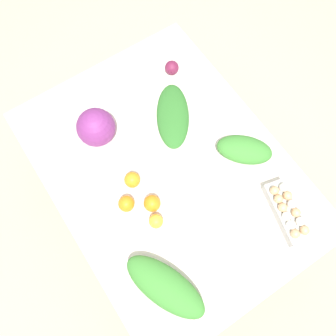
{
  "coord_description": "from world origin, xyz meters",
  "views": [
    {
      "loc": [
        -0.53,
        0.35,
        2.36
      ],
      "look_at": [
        0.0,
        0.0,
        0.74
      ],
      "focal_mm": 40.0,
      "sensor_mm": 36.0,
      "label": 1
    }
  ],
  "objects_px": {
    "egg_carton": "(287,212)",
    "greens_bunch_chard": "(165,286)",
    "greens_bunch_beet_tops": "(173,116)",
    "orange_2": "(126,204)",
    "orange_3": "(156,221)",
    "greens_bunch_kale": "(244,150)",
    "cabbage_purple": "(96,127)",
    "orange_1": "(132,180)",
    "orange_0": "(152,203)",
    "beet_root": "(172,68)"
  },
  "relations": [
    {
      "from": "greens_bunch_beet_tops",
      "to": "orange_0",
      "type": "relative_size",
      "value": 4.67
    },
    {
      "from": "cabbage_purple",
      "to": "orange_2",
      "type": "relative_size",
      "value": 2.48
    },
    {
      "from": "orange_3",
      "to": "beet_root",
      "type": "bearing_deg",
      "value": -38.77
    },
    {
      "from": "greens_bunch_beet_tops",
      "to": "greens_bunch_chard",
      "type": "distance_m",
      "value": 0.8
    },
    {
      "from": "egg_carton",
      "to": "orange_0",
      "type": "bearing_deg",
      "value": 66.61
    },
    {
      "from": "cabbage_purple",
      "to": "orange_0",
      "type": "height_order",
      "value": "cabbage_purple"
    },
    {
      "from": "greens_bunch_beet_tops",
      "to": "orange_2",
      "type": "distance_m",
      "value": 0.49
    },
    {
      "from": "greens_bunch_chard",
      "to": "orange_1",
      "type": "xyz_separation_m",
      "value": [
        0.47,
        -0.13,
        -0.01
      ]
    },
    {
      "from": "orange_1",
      "to": "greens_bunch_kale",
      "type": "bearing_deg",
      "value": -107.98
    },
    {
      "from": "orange_1",
      "to": "orange_2",
      "type": "bearing_deg",
      "value": 135.23
    },
    {
      "from": "orange_3",
      "to": "greens_bunch_kale",
      "type": "bearing_deg",
      "value": -84.2
    },
    {
      "from": "greens_bunch_chard",
      "to": "beet_root",
      "type": "height_order",
      "value": "greens_bunch_chard"
    },
    {
      "from": "orange_0",
      "to": "orange_3",
      "type": "height_order",
      "value": "orange_0"
    },
    {
      "from": "greens_bunch_kale",
      "to": "orange_0",
      "type": "bearing_deg",
      "value": 87.41
    },
    {
      "from": "orange_2",
      "to": "orange_3",
      "type": "distance_m",
      "value": 0.15
    },
    {
      "from": "beet_root",
      "to": "greens_bunch_beet_tops",
      "type": "bearing_deg",
      "value": 147.11
    },
    {
      "from": "cabbage_purple",
      "to": "greens_bunch_beet_tops",
      "type": "height_order",
      "value": "cabbage_purple"
    },
    {
      "from": "greens_bunch_kale",
      "to": "orange_1",
      "type": "distance_m",
      "value": 0.54
    },
    {
      "from": "greens_bunch_kale",
      "to": "greens_bunch_chard",
      "type": "bearing_deg",
      "value": 115.27
    },
    {
      "from": "greens_bunch_chard",
      "to": "orange_3",
      "type": "bearing_deg",
      "value": -25.2
    },
    {
      "from": "orange_2",
      "to": "greens_bunch_chard",
      "type": "bearing_deg",
      "value": 172.59
    },
    {
      "from": "egg_carton",
      "to": "beet_root",
      "type": "relative_size",
      "value": 4.15
    },
    {
      "from": "beet_root",
      "to": "orange_0",
      "type": "xyz_separation_m",
      "value": [
        -0.55,
        0.48,
        0.0
      ]
    },
    {
      "from": "orange_1",
      "to": "orange_3",
      "type": "relative_size",
      "value": 1.15
    },
    {
      "from": "beet_root",
      "to": "orange_0",
      "type": "height_order",
      "value": "orange_0"
    },
    {
      "from": "cabbage_purple",
      "to": "beet_root",
      "type": "bearing_deg",
      "value": -77.21
    },
    {
      "from": "greens_bunch_kale",
      "to": "orange_2",
      "type": "distance_m",
      "value": 0.6
    },
    {
      "from": "egg_carton",
      "to": "orange_0",
      "type": "xyz_separation_m",
      "value": [
        0.36,
        0.47,
        -0.01
      ]
    },
    {
      "from": "cabbage_purple",
      "to": "orange_1",
      "type": "xyz_separation_m",
      "value": [
        -0.3,
        -0.01,
        -0.05
      ]
    },
    {
      "from": "egg_carton",
      "to": "greens_bunch_chard",
      "type": "xyz_separation_m",
      "value": [
        0.04,
        0.62,
        0.0
      ]
    },
    {
      "from": "greens_bunch_beet_tops",
      "to": "orange_3",
      "type": "relative_size",
      "value": 5.58
    },
    {
      "from": "orange_3",
      "to": "orange_2",
      "type": "bearing_deg",
      "value": 25.94
    },
    {
      "from": "beet_root",
      "to": "orange_1",
      "type": "relative_size",
      "value": 0.98
    },
    {
      "from": "greens_bunch_chard",
      "to": "orange_1",
      "type": "relative_size",
      "value": 5.08
    },
    {
      "from": "orange_2",
      "to": "greens_bunch_kale",
      "type": "bearing_deg",
      "value": -98.14
    },
    {
      "from": "cabbage_purple",
      "to": "orange_3",
      "type": "xyz_separation_m",
      "value": [
        -0.52,
        0.0,
        -0.06
      ]
    },
    {
      "from": "orange_0",
      "to": "orange_1",
      "type": "height_order",
      "value": "orange_0"
    },
    {
      "from": "greens_bunch_beet_tops",
      "to": "greens_bunch_chard",
      "type": "height_order",
      "value": "greens_bunch_chard"
    },
    {
      "from": "greens_bunch_beet_tops",
      "to": "orange_1",
      "type": "bearing_deg",
      "value": 117.24
    },
    {
      "from": "cabbage_purple",
      "to": "beet_root",
      "type": "relative_size",
      "value": 2.51
    },
    {
      "from": "cabbage_purple",
      "to": "orange_2",
      "type": "distance_m",
      "value": 0.39
    },
    {
      "from": "greens_bunch_kale",
      "to": "greens_bunch_chard",
      "type": "height_order",
      "value": "greens_bunch_chard"
    },
    {
      "from": "greens_bunch_beet_tops",
      "to": "orange_1",
      "type": "distance_m",
      "value": 0.38
    },
    {
      "from": "beet_root",
      "to": "greens_bunch_kale",
      "type": "bearing_deg",
      "value": -177.81
    },
    {
      "from": "greens_bunch_chard",
      "to": "orange_2",
      "type": "xyz_separation_m",
      "value": [
        0.39,
        -0.05,
        -0.01
      ]
    },
    {
      "from": "orange_3",
      "to": "greens_bunch_beet_tops",
      "type": "bearing_deg",
      "value": -41.84
    },
    {
      "from": "greens_bunch_kale",
      "to": "orange_2",
      "type": "relative_size",
      "value": 3.53
    },
    {
      "from": "greens_bunch_beet_tops",
      "to": "cabbage_purple",
      "type": "bearing_deg",
      "value": 71.25
    },
    {
      "from": "greens_bunch_chard",
      "to": "beet_root",
      "type": "distance_m",
      "value": 1.08
    },
    {
      "from": "cabbage_purple",
      "to": "greens_bunch_chard",
      "type": "height_order",
      "value": "cabbage_purple"
    }
  ]
}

